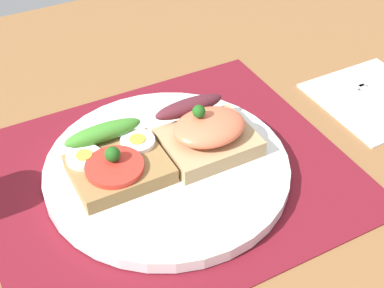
# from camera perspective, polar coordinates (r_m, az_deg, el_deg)

# --- Properties ---
(ground_plane) EXTENTS (1.20, 0.90, 0.03)m
(ground_plane) POSITION_cam_1_polar(r_m,az_deg,el_deg) (0.59, -2.59, -4.44)
(ground_plane) COLOR brown
(placemat) EXTENTS (0.38, 0.32, 0.00)m
(placemat) POSITION_cam_1_polar(r_m,az_deg,el_deg) (0.58, -2.64, -3.21)
(placemat) COLOR maroon
(placemat) RESTS_ON ground_plane
(plate) EXTENTS (0.26, 0.26, 0.01)m
(plate) POSITION_cam_1_polar(r_m,az_deg,el_deg) (0.57, -2.67, -2.60)
(plate) COLOR white
(plate) RESTS_ON placemat
(sandwich_egg_tomato) EXTENTS (0.10, 0.09, 0.04)m
(sandwich_egg_tomato) POSITION_cam_1_polar(r_m,az_deg,el_deg) (0.55, -8.13, -1.79)
(sandwich_egg_tomato) COLOR olive
(sandwich_egg_tomato) RESTS_ON plate
(sandwich_salmon) EXTENTS (0.10, 0.09, 0.06)m
(sandwich_salmon) POSITION_cam_1_polar(r_m,az_deg,el_deg) (0.57, 1.57, 1.26)
(sandwich_salmon) COLOR tan
(sandwich_salmon) RESTS_ON plate
(napkin) EXTENTS (0.14, 0.14, 0.01)m
(napkin) POSITION_cam_1_polar(r_m,az_deg,el_deg) (0.72, 19.05, 4.55)
(napkin) COLOR white
(napkin) RESTS_ON ground_plane
(fork) EXTENTS (0.02, 0.13, 0.00)m
(fork) POSITION_cam_1_polar(r_m,az_deg,el_deg) (0.72, 18.78, 4.97)
(fork) COLOR #B7B7BC
(fork) RESTS_ON napkin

